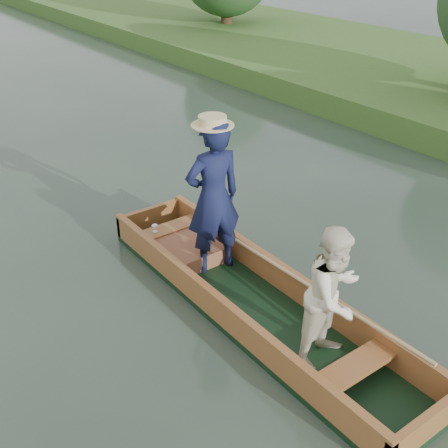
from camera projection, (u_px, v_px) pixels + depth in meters
ground at (253, 311)px, 6.88m from camera, size 120.00×120.00×0.00m
punt at (254, 259)px, 6.65m from camera, size 1.12×5.00×2.17m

